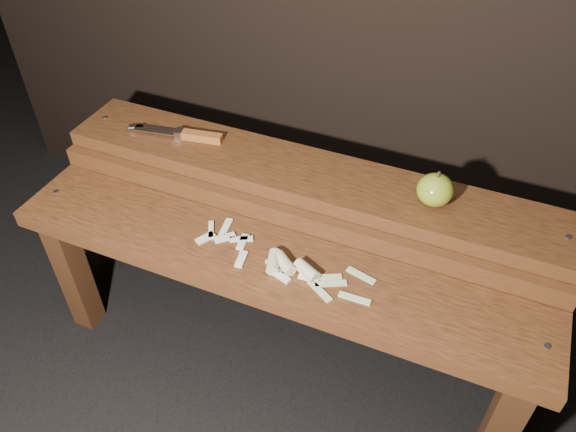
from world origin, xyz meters
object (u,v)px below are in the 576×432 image
at_px(bench_rear_tier, 305,200).
at_px(knife, 190,135).
at_px(apple, 435,190).
at_px(bench_front_tier, 266,283).

height_order(bench_rear_tier, knife, knife).
bearing_deg(knife, apple, -0.59).
bearing_deg(bench_rear_tier, apple, 0.86).
xyz_separation_m(bench_rear_tier, apple, (0.29, 0.00, 0.12)).
bearing_deg(knife, bench_rear_tier, -1.93).
xyz_separation_m(bench_front_tier, apple, (0.29, 0.23, 0.18)).
distance_m(bench_front_tier, knife, 0.42).
bearing_deg(bench_front_tier, apple, 38.74).
xyz_separation_m(bench_rear_tier, knife, (-0.31, 0.01, 0.10)).
distance_m(apple, knife, 0.60).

